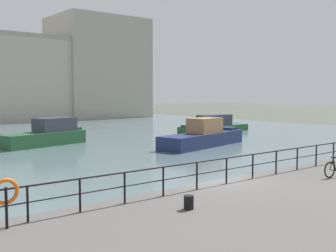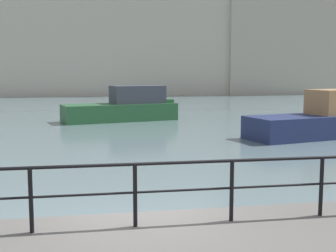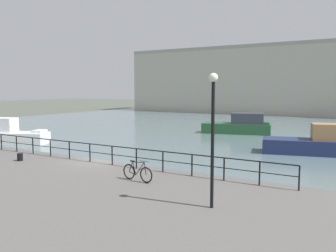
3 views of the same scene
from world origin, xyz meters
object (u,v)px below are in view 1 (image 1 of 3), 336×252
moored_red_daysailer (203,136)px  life_ring_stand (5,193)px  moored_blue_motorboat (214,125)px  mooring_bollard (189,202)px  moored_green_narrowboat (47,135)px

moored_red_daysailer → life_ring_stand: (-20.39, -13.59, 0.88)m
moored_blue_motorboat → moored_red_daysailer: bearing=39.1°
mooring_bollard → life_ring_stand: bearing=161.5°
moored_red_daysailer → moored_green_narrowboat: size_ratio=1.26×
moored_red_daysailer → life_ring_stand: bearing=-159.9°
moored_blue_motorboat → mooring_bollard: 34.53m
moored_green_narrowboat → moored_blue_motorboat: moored_green_narrowboat is taller
moored_green_narrowboat → mooring_bollard: moored_green_narrowboat is taller
moored_blue_motorboat → moored_green_narrowboat: bearing=-2.7°
moored_green_narrowboat → moored_blue_motorboat: 19.71m
moored_red_daysailer → mooring_bollard: 21.59m
moored_red_daysailer → moored_green_narrowboat: 13.24m
moored_red_daysailer → mooring_bollard: bearing=-148.5°
moored_red_daysailer → mooring_bollard: size_ratio=22.15×
moored_green_narrowboat → moored_red_daysailer: bearing=-55.3°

